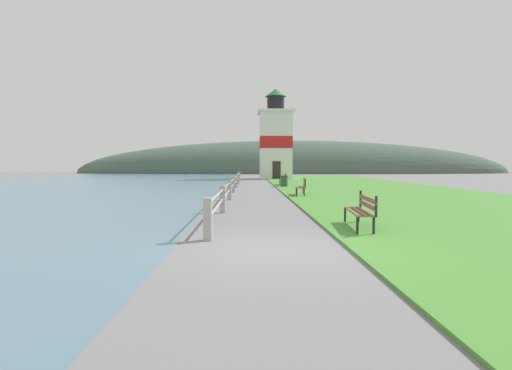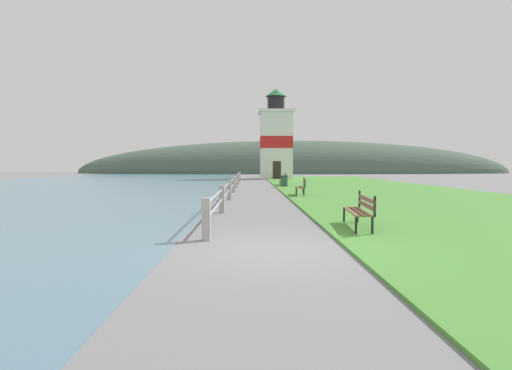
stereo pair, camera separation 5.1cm
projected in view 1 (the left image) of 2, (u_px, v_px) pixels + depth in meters
The scene contains 10 objects.
ground_plane at pixel (273, 250), 7.77m from camera, with size 160.00×160.00×0.00m, color slate.
grass_verge at pixel (371, 189), 25.94m from camera, with size 12.00×54.18×0.06m.
water_strip at pixel (38, 190), 25.54m from camera, with size 24.00×86.69×0.01m.
seawall_railing at pixel (233, 183), 23.54m from camera, with size 0.18×29.88×0.94m.
park_bench_near at pixel (362, 209), 10.14m from camera, with size 0.65×2.00×0.94m.
park_bench_midway at pixel (302, 186), 20.76m from camera, with size 0.63×1.71×0.94m.
park_bench_far at pixel (284, 179), 30.89m from camera, with size 0.58×1.81×0.94m.
lighthouse at pixel (276, 140), 45.57m from camera, with size 4.08×4.08×10.22m.
trash_bin at pixel (284, 181), 28.91m from camera, with size 0.54×0.54×0.84m.
distant_hillside at pixel (294, 173), 73.94m from camera, with size 80.00×16.00×12.00m.
Camera 1 is at (-0.48, -7.68, 1.67)m, focal length 28.00 mm.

